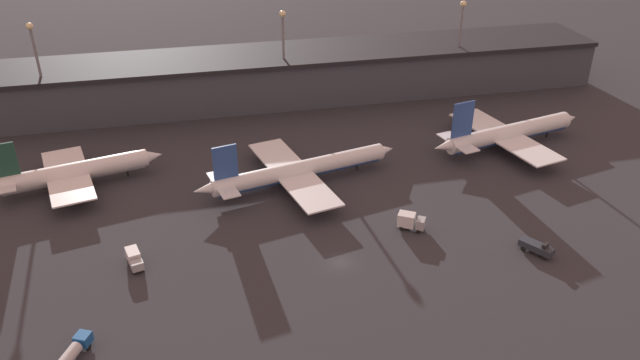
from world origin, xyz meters
TOP-DOWN VIEW (x-y plane):
  - ground at (0.00, 0.00)m, footprint 600.00×600.00m
  - terminal_building at (0.00, 82.26)m, footprint 195.82×23.22m
  - airplane_0 at (-50.74, 40.23)m, footprint 39.46×28.25m
  - airplane_1 at (-1.79, 30.61)m, footprint 48.08×35.46m
  - airplane_2 at (52.64, 37.49)m, footprint 44.26×34.32m
  - service_vehicle_0 at (-44.91, -14.52)m, footprint 5.11×7.72m
  - service_vehicle_1 at (16.30, 7.78)m, footprint 5.81×4.82m
  - service_vehicle_2 at (36.63, -5.21)m, footprint 5.35×6.60m
  - service_vehicle_5 at (-36.78, 7.45)m, footprint 3.55×6.14m
  - lamp_post_0 at (-60.71, 76.67)m, footprint 1.80×1.80m
  - lamp_post_1 at (3.14, 76.67)m, footprint 1.80×1.80m
  - lamp_post_2 at (55.47, 76.67)m, footprint 1.80×1.80m

SIDE VIEW (x-z plane):
  - ground at x=0.00m, z-range 0.00..0.00m
  - service_vehicle_2 at x=36.63m, z-range -0.07..2.80m
  - service_vehicle_0 at x=-44.91m, z-range 0.26..2.84m
  - service_vehicle_5 at x=-36.78m, z-range 0.20..3.01m
  - service_vehicle_1 at x=16.30m, z-range 0.18..3.57m
  - airplane_1 at x=-1.79m, z-range -3.10..9.86m
  - airplane_0 at x=-50.74m, z-range -3.04..10.21m
  - airplane_2 at x=52.64m, z-range -3.61..11.01m
  - terminal_building at x=0.00m, z-range 0.05..13.95m
  - lamp_post_2 at x=55.47m, z-range 3.51..30.70m
  - lamp_post_1 at x=3.14m, z-range 3.51..30.81m
  - lamp_post_0 at x=-60.71m, z-range 3.54..31.37m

